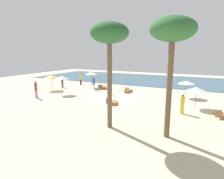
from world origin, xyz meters
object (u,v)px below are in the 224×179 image
at_px(lounger_1, 104,88).
at_px(person_0, 108,86).
at_px(umbrella_4, 186,82).
at_px(lounger_3, 220,115).
at_px(person_5, 94,83).
at_px(person_1, 182,104).
at_px(person_4, 36,89).
at_px(umbrella_3, 51,77).
at_px(palm_1, 109,36).
at_px(umbrella_2, 62,77).
at_px(lounger_2, 113,102).
at_px(person_3, 62,82).
at_px(palm_2, 172,33).
at_px(lounger_0, 128,91).
at_px(person_2, 81,79).
at_px(umbrella_0, 91,73).
at_px(umbrella_1, 196,89).

bearing_deg(lounger_1, person_0, -51.95).
xyz_separation_m(umbrella_4, person_0, (-8.80, -2.63, -0.78)).
bearing_deg(umbrella_4, lounger_3, -61.42).
bearing_deg(person_5, person_1, -24.20).
bearing_deg(umbrella_4, person_4, -152.77).
distance_m(person_0, person_5, 3.66).
height_order(umbrella_3, person_1, umbrella_3).
xyz_separation_m(umbrella_4, palm_1, (-3.82, -11.85, 4.34)).
relative_size(umbrella_2, person_0, 1.18).
xyz_separation_m(person_1, person_5, (-12.34, 5.55, 0.06)).
bearing_deg(palm_1, lounger_2, 113.76).
bearing_deg(umbrella_3, lounger_3, -6.57).
distance_m(lounger_2, person_5, 7.96).
distance_m(person_1, person_3, 18.25).
height_order(lounger_1, person_5, person_5).
bearing_deg(lounger_1, palm_2, -46.99).
relative_size(person_3, palm_2, 0.24).
relative_size(lounger_2, palm_1, 0.25).
xyz_separation_m(lounger_0, person_4, (-8.36, -7.71, 0.83)).
height_order(person_2, palm_2, palm_2).
relative_size(umbrella_0, person_1, 1.36).
height_order(umbrella_0, umbrella_3, umbrella_0).
bearing_deg(palm_1, umbrella_0, 127.43).
height_order(umbrella_1, palm_1, palm_1).
height_order(person_5, palm_2, palm_2).
relative_size(umbrella_2, person_1, 1.37).
bearing_deg(umbrella_0, umbrella_1, -18.60).
relative_size(lounger_3, palm_2, 0.25).
height_order(lounger_3, palm_2, palm_2).
distance_m(lounger_3, person_3, 20.97).
distance_m(palm_1, palm_2, 3.85).
distance_m(umbrella_4, person_0, 9.22).
bearing_deg(person_3, person_4, -74.34).
bearing_deg(person_5, person_0, -28.33).
relative_size(person_0, palm_2, 0.27).
height_order(lounger_2, lounger_3, lounger_2).
distance_m(umbrella_2, palm_2, 16.14).
height_order(umbrella_2, person_5, umbrella_2).
xyz_separation_m(lounger_3, palm_1, (-7.06, -5.90, 5.97)).
distance_m(lounger_1, person_3, 6.42).
height_order(umbrella_2, palm_2, palm_2).
distance_m(lounger_3, palm_2, 8.87).
bearing_deg(umbrella_3, umbrella_1, -1.82).
xyz_separation_m(umbrella_2, palm_2, (14.13, -6.64, 4.08)).
distance_m(umbrella_2, umbrella_4, 14.97).
xyz_separation_m(lounger_2, person_3, (-10.98, 4.88, 0.71)).
bearing_deg(lounger_3, palm_1, -140.12).
distance_m(lounger_3, person_5, 16.09).
bearing_deg(umbrella_3, person_4, -67.13).
xyz_separation_m(person_1, person_4, (-15.74, -1.49, 0.15)).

